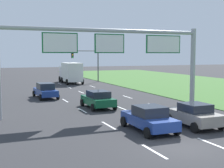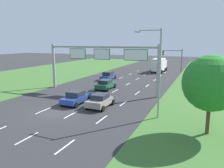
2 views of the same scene
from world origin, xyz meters
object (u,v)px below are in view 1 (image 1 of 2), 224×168
Objects in this scene: car_far_ahead at (149,118)px; sign_gantry at (110,51)px; car_mid_lane at (98,99)px; car_lead_silver at (194,115)px; box_truck at (71,72)px; traffic_light_mast at (87,59)px; car_near_red at (45,90)px.

sign_gantry is at bearing 88.20° from car_far_ahead.
car_mid_lane is 0.24× the size of sign_gantry.
car_lead_silver is 32.81m from box_truck.
car_near_red is at bearing -121.08° from traffic_light_mast.
car_mid_lane is 0.94× the size of car_far_ahead.
car_far_ahead is at bearing -94.59° from box_truck.
car_mid_lane is 4.61m from sign_gantry.
car_near_red is 1.12× the size of car_mid_lane.
traffic_light_mast reaches higher than box_truck.
car_near_red reaches higher than car_far_ahead.
car_mid_lane is at bearing 100.65° from sign_gantry.
sign_gantry is at bearing -79.94° from car_mid_lane.
car_far_ahead is 8.08m from sign_gantry.
car_lead_silver is at bearing -69.75° from car_mid_lane.
car_far_ahead reaches higher than car_lead_silver.
car_far_ahead is (3.30, -16.87, -0.05)m from car_near_red.
car_mid_lane is at bearing -97.32° from box_truck.
sign_gantry is (-3.07, 7.09, 4.17)m from car_lead_silver.
sign_gantry reaches higher than box_truck.
sign_gantry is (-3.44, -25.70, 3.18)m from box_truck.
sign_gantry reaches higher than car_near_red.
car_lead_silver is at bearing -3.22° from car_far_ahead.
box_truck is (3.64, 32.62, 1.00)m from car_far_ahead.
car_far_ahead is at bearing -82.03° from car_near_red.
car_lead_silver is 9.66m from car_mid_lane.
car_far_ahead reaches higher than car_mid_lane.
box_truck is 1.33× the size of traffic_light_mast.
traffic_light_mast reaches higher than car_lead_silver.
car_mid_lane is (-3.44, 9.02, 0.00)m from car_lead_silver.
car_near_red is 8.61m from car_mid_lane.
car_mid_lane is at bearing 110.98° from car_lead_silver.
car_lead_silver is 0.90× the size of car_far_ahead.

